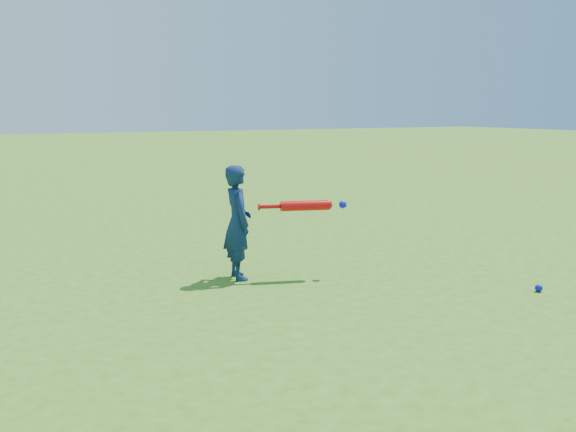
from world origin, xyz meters
The scene contains 4 objects.
ground centered at (0.00, 0.00, 0.00)m, with size 80.00×80.00×0.00m, color #376C19.
child centered at (-0.30, 0.19, 0.56)m, with size 0.41×0.27×1.12m, color #0F2249.
ground_ball_blue centered at (1.93, -1.54, 0.04)m, with size 0.07×0.07×0.07m, color #0B11C4.
bat_swing centered at (0.34, -0.07, 0.72)m, with size 0.86×0.33×0.10m.
Camera 1 is at (-2.76, -5.46, 1.66)m, focal length 40.00 mm.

